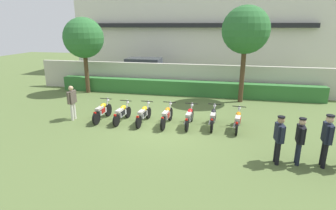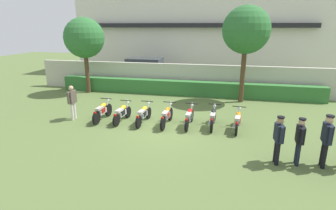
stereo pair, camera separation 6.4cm
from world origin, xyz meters
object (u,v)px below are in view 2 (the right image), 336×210
at_px(tree_near_inspector, 84,38).
at_px(officer_0, 279,136).
at_px(tree_far_side, 246,30).
at_px(motorcycle_in_row_5, 213,118).
at_px(parked_car, 147,70).
at_px(inspector_person, 72,100).
at_px(motorcycle_in_row_6, 238,120).
at_px(motorcycle_in_row_1, 122,113).
at_px(officer_2, 327,137).
at_px(motorcycle_in_row_3, 167,116).
at_px(officer_1, 300,138).
at_px(motorcycle_in_row_4, 189,117).
at_px(motorcycle_in_row_2, 144,114).
at_px(motorcycle_in_row_0, 102,111).

height_order(tree_near_inspector, officer_0, tree_near_inspector).
distance_m(tree_far_side, motorcycle_in_row_5, 6.02).
distance_m(parked_car, inspector_person, 9.48).
height_order(parked_car, motorcycle_in_row_6, parked_car).
bearing_deg(motorcycle_in_row_1, officer_2, -103.91).
height_order(tree_far_side, motorcycle_in_row_1, tree_far_side).
relative_size(parked_car, motorcycle_in_row_6, 2.46).
height_order(motorcycle_in_row_3, motorcycle_in_row_5, motorcycle_in_row_3).
bearing_deg(officer_1, parked_car, -48.89).
relative_size(officer_0, officer_2, 0.94).
bearing_deg(officer_2, parked_car, -46.90).
bearing_deg(motorcycle_in_row_4, officer_0, -128.56).
height_order(motorcycle_in_row_2, officer_0, officer_0).
height_order(motorcycle_in_row_0, motorcycle_in_row_5, motorcycle_in_row_0).
bearing_deg(parked_car, tree_near_inspector, -123.28).
distance_m(motorcycle_in_row_3, inspector_person, 4.60).
bearing_deg(officer_2, motorcycle_in_row_2, -16.52).
height_order(motorcycle_in_row_1, officer_2, officer_2).
relative_size(motorcycle_in_row_3, motorcycle_in_row_5, 1.06).
xyz_separation_m(motorcycle_in_row_0, motorcycle_in_row_6, (6.28, 0.06, -0.02)).
bearing_deg(inspector_person, officer_0, -15.95).
xyz_separation_m(motorcycle_in_row_3, motorcycle_in_row_5, (2.07, 0.17, -0.00)).
xyz_separation_m(tree_near_inspector, tree_far_side, (10.00, -0.25, 0.53)).
height_order(tree_far_side, officer_0, tree_far_side).
bearing_deg(officer_2, motorcycle_in_row_0, -11.82).
height_order(inspector_person, officer_0, inspector_person).
height_order(motorcycle_in_row_5, officer_0, officer_0).
xyz_separation_m(tree_near_inspector, motorcycle_in_row_2, (5.42, -4.96, -3.15)).
xyz_separation_m(motorcycle_in_row_3, motorcycle_in_row_6, (3.13, 0.07, -0.02)).
distance_m(motorcycle_in_row_1, inspector_person, 2.49).
xyz_separation_m(motorcycle_in_row_1, motorcycle_in_row_6, (5.27, 0.08, 0.00)).
xyz_separation_m(motorcycle_in_row_0, officer_1, (8.08, -2.63, 0.48)).
xyz_separation_m(motorcycle_in_row_1, motorcycle_in_row_4, (3.16, 0.10, 0.00)).
height_order(tree_far_side, motorcycle_in_row_3, tree_far_side).
bearing_deg(motorcycle_in_row_5, motorcycle_in_row_6, -93.42).
bearing_deg(motorcycle_in_row_0, parked_car, 5.05).
height_order(motorcycle_in_row_5, motorcycle_in_row_6, motorcycle_in_row_5).
height_order(parked_car, motorcycle_in_row_4, parked_car).
xyz_separation_m(parked_car, officer_1, (8.62, -11.87, -0.00)).
xyz_separation_m(inspector_person, officer_0, (8.84, -2.53, -0.02)).
distance_m(motorcycle_in_row_5, officer_1, 4.03).
xyz_separation_m(officer_0, officer_2, (1.42, 0.08, 0.08)).
distance_m(motorcycle_in_row_4, officer_0, 4.32).
relative_size(tree_near_inspector, motorcycle_in_row_2, 2.58).
bearing_deg(inspector_person, motorcycle_in_row_3, 2.29).
relative_size(tree_far_side, motorcycle_in_row_6, 2.98).
relative_size(parked_car, officer_0, 2.75).
bearing_deg(motorcycle_in_row_2, parked_car, 19.00).
xyz_separation_m(tree_near_inspector, inspector_person, (1.96, -5.17, -2.60)).
bearing_deg(motorcycle_in_row_2, officer_2, -107.97).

